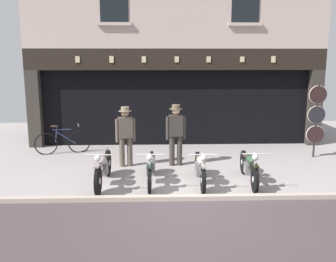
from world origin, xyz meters
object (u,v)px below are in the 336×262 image
object	(u,v)px
motorcycle_center	(200,168)
salesman_left	(126,133)
motorcycle_center_right	(249,166)
advert_board_near	(108,98)
tyre_sign_pole	(316,115)
motorcycle_center_left	(151,167)
shopkeeper_center	(176,132)
leaning_bicycle	(62,142)
motorcycle_left	(103,168)

from	to	relation	value
motorcycle_center	salesman_left	bearing A→B (deg)	-39.25
motorcycle_center_right	advert_board_near	xyz separation A→B (m)	(-3.89, 4.23, 1.23)
tyre_sign_pole	motorcycle_center_left	bearing A→B (deg)	-155.48
shopkeeper_center	leaning_bicycle	size ratio (longest dim) A/B	1.03
motorcycle_left	leaning_bicycle	distance (m)	3.50
motorcycle_center_right	advert_board_near	world-z (taller)	advert_board_near
advert_board_near	motorcycle_center_left	bearing A→B (deg)	-70.37
salesman_left	tyre_sign_pole	world-z (taller)	tyre_sign_pole
salesman_left	motorcycle_center_right	bearing A→B (deg)	140.32
motorcycle_center_right	shopkeeper_center	world-z (taller)	shopkeeper_center
motorcycle_left	salesman_left	xyz separation A→B (m)	(0.42, 1.58, 0.51)
motorcycle_center_right	advert_board_near	size ratio (longest dim) A/B	1.83
motorcycle_center_right	motorcycle_center_left	bearing A→B (deg)	2.33
motorcycle_center_right	leaning_bicycle	distance (m)	6.03
tyre_sign_pole	advert_board_near	bearing A→B (deg)	163.41
motorcycle_center_right	shopkeeper_center	size ratio (longest dim) A/B	1.18
salesman_left	leaning_bicycle	size ratio (longest dim) A/B	1.00
salesman_left	advert_board_near	xyz separation A→B (m)	(-0.79, 2.70, 0.71)
tyre_sign_pole	leaning_bicycle	world-z (taller)	tyre_sign_pole
salesman_left	advert_board_near	size ratio (longest dim) A/B	1.52
salesman_left	leaning_bicycle	xyz separation A→B (m)	(-2.13, 1.48, -0.56)
advert_board_near	salesman_left	bearing A→B (deg)	-73.81
motorcycle_center_right	salesman_left	bearing A→B (deg)	-23.12
motorcycle_center_left	salesman_left	xyz separation A→B (m)	(-0.71, 1.50, 0.53)
motorcycle_left	motorcycle_center	distance (m)	2.33
motorcycle_center_right	shopkeeper_center	xyz separation A→B (m)	(-1.71, 1.56, 0.55)
motorcycle_left	tyre_sign_pole	size ratio (longest dim) A/B	0.92
shopkeeper_center	tyre_sign_pole	xyz separation A→B (m)	(4.29, 0.73, 0.33)
motorcycle_center	motorcycle_center_right	xyz separation A→B (m)	(1.21, 0.09, -0.00)
motorcycle_center	salesman_left	distance (m)	2.55
motorcycle_center_left	advert_board_near	size ratio (longest dim) A/B	1.81
motorcycle_center_left	advert_board_near	world-z (taller)	advert_board_near
advert_board_near	leaning_bicycle	size ratio (longest dim) A/B	0.66
salesman_left	tyre_sign_pole	xyz separation A→B (m)	(5.69, 0.77, 0.36)
salesman_left	shopkeeper_center	world-z (taller)	shopkeeper_center
motorcycle_center	tyre_sign_pole	bearing A→B (deg)	-146.73
motorcycle_left	tyre_sign_pole	distance (m)	6.61
motorcycle_center_left	salesman_left	bearing A→B (deg)	-63.00
motorcycle_left	motorcycle_center_left	distance (m)	1.14
advert_board_near	tyre_sign_pole	bearing A→B (deg)	-16.59
motorcycle_center	salesman_left	size ratio (longest dim) A/B	1.16
motorcycle_center_left	salesman_left	size ratio (longest dim) A/B	1.19
motorcycle_center	shopkeeper_center	bearing A→B (deg)	-72.15
advert_board_near	leaning_bicycle	distance (m)	2.22
motorcycle_left	salesman_left	distance (m)	1.72
motorcycle_center_left	advert_board_near	xyz separation A→B (m)	(-1.50, 4.20, 1.23)
motorcycle_left	salesman_left	size ratio (longest dim) A/B	1.25
tyre_sign_pole	leaning_bicycle	size ratio (longest dim) A/B	1.35
motorcycle_center	shopkeeper_center	world-z (taller)	shopkeeper_center
tyre_sign_pole	leaning_bicycle	distance (m)	7.90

